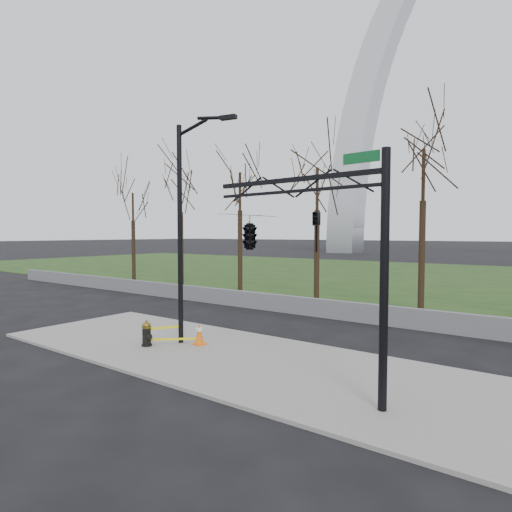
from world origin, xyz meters
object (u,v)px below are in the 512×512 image
Objects in this scene: fire_hydrant at (147,334)px; traffic_cone at (199,334)px; street_light at (185,217)px; traffic_signal_mast at (271,232)px.

traffic_cone is at bearing 59.34° from fire_hydrant.
traffic_signal_mast is at bearing -27.98° from street_light.
traffic_signal_mast is (5.50, -0.22, 3.63)m from fire_hydrant.
fire_hydrant is 4.40m from street_light.
fire_hydrant is 1.17× the size of traffic_cone.
fire_hydrant is at bearing -178.21° from traffic_signal_mast.
street_light is 1.37× the size of traffic_signal_mast.
street_light is at bearing 69.80° from fire_hydrant.
traffic_cone is at bearing 3.03° from street_light.
fire_hydrant is 0.11× the size of street_light.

